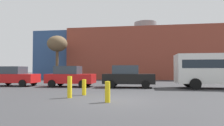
{
  "coord_description": "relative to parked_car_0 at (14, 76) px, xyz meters",
  "views": [
    {
      "loc": [
        1.39,
        -9.76,
        1.47
      ],
      "look_at": [
        -1.6,
        10.01,
        2.16
      ],
      "focal_mm": 32.1,
      "sensor_mm": 36.0,
      "label": 1
    }
  ],
  "objects": [
    {
      "name": "bollard_yellow_2",
      "position": [
        7.83,
        -6.75,
        -0.32
      ],
      "size": [
        0.24,
        0.24,
        1.14
      ],
      "primitive_type": "cylinder",
      "color": "yellow",
      "rests_on": "ground_plane"
    },
    {
      "name": "parked_car_1",
      "position": [
        5.34,
        0.0,
        0.01
      ],
      "size": [
        4.16,
        2.04,
        1.8
      ],
      "color": "red",
      "rests_on": "ground_plane"
    },
    {
      "name": "bare_tree_0",
      "position": [
        -0.44,
        10.26,
        4.23
      ],
      "size": [
        2.85,
        2.85,
        6.38
      ],
      "color": "brown",
      "rests_on": "ground_plane"
    },
    {
      "name": "bollard_yellow_1",
      "position": [
        10.05,
        -7.9,
        -0.41
      ],
      "size": [
        0.24,
        0.24,
        0.95
      ],
      "primitive_type": "cylinder",
      "color": "yellow",
      "rests_on": "ground_plane"
    },
    {
      "name": "bollard_yellow_0",
      "position": [
        8.25,
        -5.54,
        -0.43
      ],
      "size": [
        0.24,
        0.24,
        0.91
      ],
      "primitive_type": "cylinder",
      "color": "yellow",
      "rests_on": "ground_plane"
    },
    {
      "name": "parked_car_0",
      "position": [
        0.0,
        0.0,
        0.0
      ],
      "size": [
        4.12,
        2.02,
        1.78
      ],
      "color": "red",
      "rests_on": "ground_plane"
    },
    {
      "name": "parked_car_2",
      "position": [
        10.43,
        0.0,
        0.03
      ],
      "size": [
        4.26,
        2.09,
        1.85
      ],
      "color": "black",
      "rests_on": "ground_plane"
    },
    {
      "name": "building_backdrop",
      "position": [
        12.22,
        19.66,
        3.16
      ],
      "size": [
        36.8,
        13.41,
        10.05
      ],
      "color": "brown",
      "rests_on": "ground_plane"
    },
    {
      "name": "ground_plane",
      "position": [
        10.22,
        -7.08,
        -0.89
      ],
      "size": [
        200.0,
        200.0,
        0.0
      ],
      "primitive_type": "plane",
      "color": "#38383A"
    },
    {
      "name": "white_bus",
      "position": [
        17.71,
        0.01,
        0.73
      ],
      "size": [
        6.8,
        2.62,
        2.72
      ],
      "color": "white",
      "rests_on": "ground_plane"
    }
  ]
}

